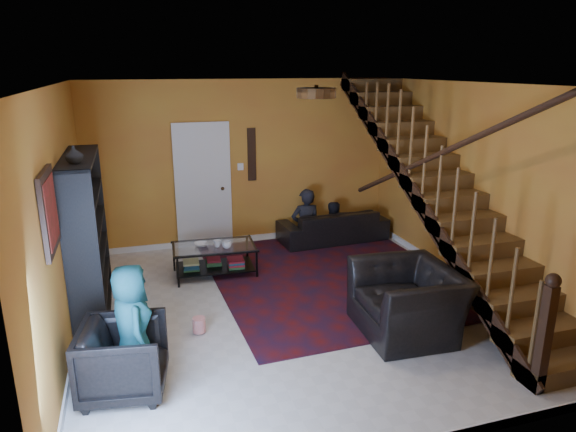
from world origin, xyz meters
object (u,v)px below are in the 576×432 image
at_px(bookshelf, 88,240).
at_px(armchair_right, 407,301).
at_px(armchair_left, 124,359).
at_px(coffee_table, 214,258).
at_px(sofa, 333,226).

bearing_deg(bookshelf, armchair_right, -24.41).
xyz_separation_m(armchair_left, coffee_table, (1.29, 2.62, -0.09)).
relative_size(bookshelf, armchair_right, 1.66).
bearing_deg(armchair_left, sofa, -35.59).
distance_m(sofa, armchair_right, 3.31).
distance_m(armchair_right, coffee_table, 3.02).
height_order(armchair_left, armchair_right, armchair_right).
distance_m(bookshelf, coffee_table, 1.95).
relative_size(sofa, armchair_left, 2.44).
bearing_deg(bookshelf, coffee_table, 25.61).
xyz_separation_m(bookshelf, sofa, (3.90, 1.70, -0.69)).
bearing_deg(armchair_right, coffee_table, -139.39).
distance_m(sofa, coffee_table, 2.44).
relative_size(bookshelf, sofa, 1.05).
xyz_separation_m(sofa, armchair_right, (-0.41, -3.29, 0.11)).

